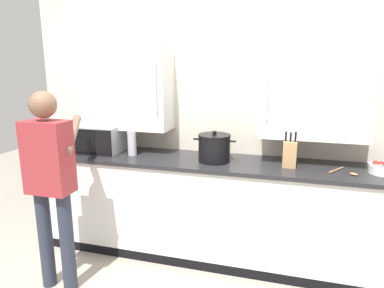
% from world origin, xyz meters
% --- Properties ---
extents(back_wall_tiled, '(3.79, 0.44, 2.70)m').
position_xyz_m(back_wall_tiled, '(0.00, 1.22, 1.41)').
color(back_wall_tiled, beige).
rests_on(back_wall_tiled, ground_plane).
extents(counter_unit, '(3.31, 0.62, 0.94)m').
position_xyz_m(counter_unit, '(0.00, 0.93, 0.47)').
color(counter_unit, white).
rests_on(counter_unit, ground_plane).
extents(microwave_oven, '(0.58, 0.42, 0.26)m').
position_xyz_m(microwave_oven, '(-1.21, 0.97, 1.07)').
color(microwave_oven, '#B7BABF').
rests_on(microwave_oven, counter_unit).
extents(stock_pot, '(0.38, 0.29, 0.27)m').
position_xyz_m(stock_pot, '(0.05, 0.91, 1.06)').
color(stock_pot, black).
rests_on(stock_pot, counter_unit).
extents(fruit_bowl, '(0.22, 0.22, 0.10)m').
position_xyz_m(fruit_bowl, '(1.41, 0.93, 0.98)').
color(fruit_bowl, white).
rests_on(fruit_bowl, counter_unit).
extents(wooden_spoon, '(0.22, 0.21, 0.02)m').
position_xyz_m(wooden_spoon, '(1.12, 0.86, 0.95)').
color(wooden_spoon, '#A37547').
rests_on(wooden_spoon, counter_unit).
extents(thermos_flask, '(0.09, 0.09, 0.24)m').
position_xyz_m(thermos_flask, '(-0.74, 0.90, 1.06)').
color(thermos_flask, '#B7BABF').
rests_on(thermos_flask, counter_unit).
extents(knife_block, '(0.11, 0.15, 0.30)m').
position_xyz_m(knife_block, '(0.69, 0.94, 1.05)').
color(knife_block, tan).
rests_on(knife_block, counter_unit).
extents(person_figure, '(0.44, 0.64, 1.60)m').
position_xyz_m(person_figure, '(-1.06, 0.13, 0.96)').
color(person_figure, '#282D3D').
rests_on(person_figure, ground_plane).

